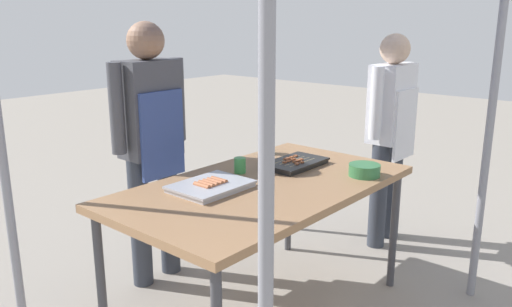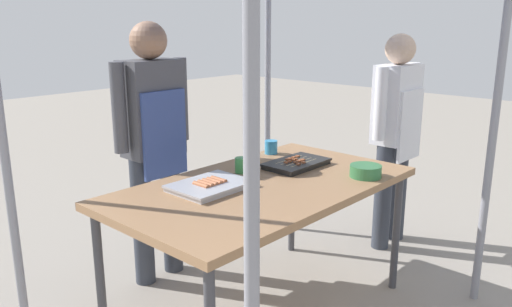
# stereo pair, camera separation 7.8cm
# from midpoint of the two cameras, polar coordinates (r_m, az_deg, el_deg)

# --- Properties ---
(stall_table) EXTENTS (1.60, 0.90, 0.75)m
(stall_table) POSITION_cam_midpoint_polar(r_m,az_deg,el_deg) (2.68, -0.02, -4.38)
(stall_table) COLOR #9E724C
(stall_table) RESTS_ON ground
(tray_grilled_sausages) EXTENTS (0.38, 0.29, 0.05)m
(tray_grilled_sausages) POSITION_cam_midpoint_polar(r_m,az_deg,el_deg) (2.58, -5.88, -3.59)
(tray_grilled_sausages) COLOR #ADADB2
(tray_grilled_sausages) RESTS_ON stall_table
(tray_meat_skewers) EXTENTS (0.38, 0.23, 0.04)m
(tray_meat_skewers) POSITION_cam_midpoint_polar(r_m,az_deg,el_deg) (2.97, 3.55, -1.09)
(tray_meat_skewers) COLOR black
(tray_meat_skewers) RESTS_ON stall_table
(condiment_bowl) EXTENTS (0.17, 0.17, 0.06)m
(condiment_bowl) POSITION_cam_midpoint_polar(r_m,az_deg,el_deg) (2.83, 11.11, -1.81)
(condiment_bowl) COLOR #33723F
(condiment_bowl) RESTS_ON stall_table
(drink_cup_near_edge) EXTENTS (0.06, 0.06, 0.09)m
(drink_cup_near_edge) POSITION_cam_midpoint_polar(r_m,az_deg,el_deg) (2.83, -2.57, -1.31)
(drink_cup_near_edge) COLOR #3F994C
(drink_cup_near_edge) RESTS_ON stall_table
(drink_cup_by_wok) EXTENTS (0.08, 0.08, 0.08)m
(drink_cup_by_wok) POSITION_cam_midpoint_polar(r_m,az_deg,el_deg) (3.24, 0.68, 0.71)
(drink_cup_by_wok) COLOR #338CBF
(drink_cup_by_wok) RESTS_ON stall_table
(vendor_woman) EXTENTS (0.52, 0.23, 1.56)m
(vendor_woman) POSITION_cam_midpoint_polar(r_m,az_deg,el_deg) (3.09, -12.22, 2.14)
(vendor_woman) COLOR #333842
(vendor_woman) RESTS_ON ground
(customer_nearby) EXTENTS (0.52, 0.22, 1.48)m
(customer_nearby) POSITION_cam_midpoint_polar(r_m,az_deg,el_deg) (3.67, 14.05, 3.13)
(customer_nearby) COLOR #333842
(customer_nearby) RESTS_ON ground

